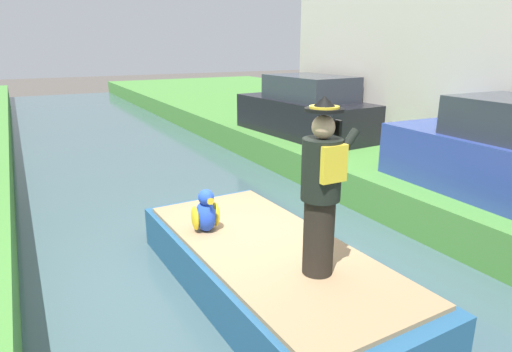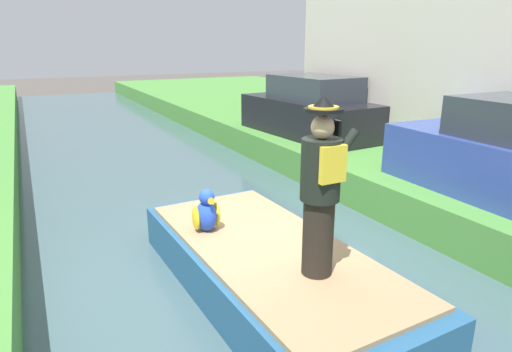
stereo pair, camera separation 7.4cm
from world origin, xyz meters
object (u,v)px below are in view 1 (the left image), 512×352
Objects in this scene: parrot_plush at (206,213)px; parked_car_dark at (306,110)px; boat at (270,269)px; person_pirate at (321,189)px.

parrot_plush is 6.37m from parked_car_dark.
person_pirate reaches higher than boat.
person_pirate is at bearing -68.10° from parrot_plush.
parrot_plush is at bearing 117.98° from person_pirate.
parrot_plush is at bearing 122.76° from boat.
person_pirate is at bearing -80.77° from boat.
parked_car_dark is (4.57, 4.42, 0.43)m from parrot_plush.
boat is 1.03× the size of parked_car_dark.
person_pirate is at bearing -123.33° from parked_car_dark.
person_pirate reaches higher than parked_car_dark.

